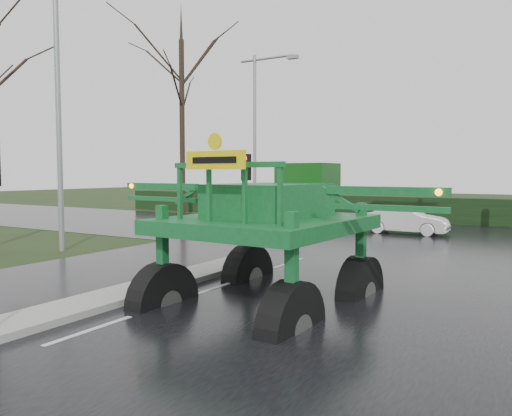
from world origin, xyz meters
The scene contains 11 objects.
ground centered at (0.00, 0.00, 0.00)m, with size 140.00×140.00×0.00m, color black.
road_main centered at (0.00, 10.00, 0.00)m, with size 14.00×80.00×0.02m, color black.
road_cross centered at (0.00, 16.00, 0.01)m, with size 80.00×12.00×0.02m, color black.
median_island centered at (-1.30, 3.00, 0.09)m, with size 1.20×10.00×0.16m, color gray.
hedge_row centered at (0.00, 24.00, 0.75)m, with size 44.00×0.90×1.50m, color black.
traffic_signal_mid centered at (-1.30, 7.49, 2.59)m, with size 0.26×0.33×3.52m.
street_light_left_near centered at (-8.19, 6.00, 5.99)m, with size 3.85×0.30×10.00m.
street_light_left_far centered at (-8.19, 20.00, 5.99)m, with size 3.85×0.30×10.00m.
tree_left_far centered at (-12.50, 18.00, 7.15)m, with size 7.70×7.70×13.26m.
crop_sprayer centered at (-0.15, 2.39, 2.18)m, with size 8.25×5.35×4.62m.
white_sedan centered at (1.22, 17.80, 0.00)m, with size 1.36×3.91×1.29m, color silver.
Camera 1 is at (7.24, -6.15, 2.91)m, focal length 35.00 mm.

